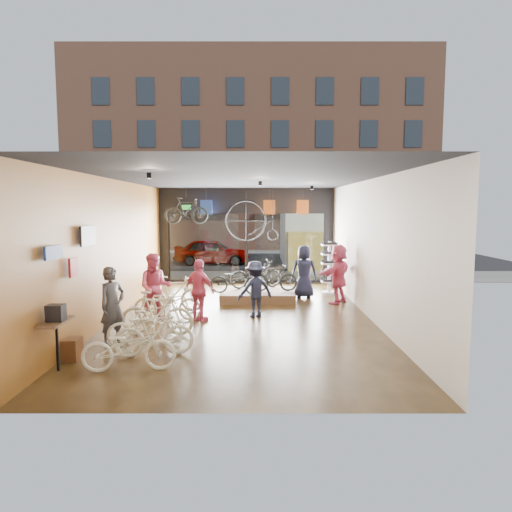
{
  "coord_description": "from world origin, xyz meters",
  "views": [
    {
      "loc": [
        0.39,
        -12.44,
        3.01
      ],
      "look_at": [
        0.39,
        1.4,
        1.56
      ],
      "focal_mm": 32.0,
      "sensor_mm": 36.0,
      "label": 1
    }
  ],
  "objects_px": {
    "display_bike_right": "(256,274)",
    "customer_5": "(338,274)",
    "hung_bike": "(186,211)",
    "customer_4": "(304,272)",
    "floor_bike_1": "(154,333)",
    "floor_bike_5": "(173,294)",
    "display_platform": "(257,295)",
    "display_bike_mid": "(274,278)",
    "box_truck": "(306,240)",
    "customer_2": "(199,290)",
    "floor_bike_4": "(168,303)",
    "sunglasses_rack": "(329,268)",
    "floor_bike_2": "(145,327)",
    "floor_bike_0": "(129,347)",
    "customer_0": "(112,306)",
    "customer_1": "(155,287)",
    "floor_bike_3": "(157,313)",
    "street_car": "(212,252)",
    "customer_3": "(255,289)",
    "display_bike_left": "(236,280)",
    "penny_farthing": "(254,222)"
  },
  "relations": [
    {
      "from": "customer_1",
      "to": "customer_4",
      "type": "distance_m",
      "value": 5.32
    },
    {
      "from": "floor_bike_2",
      "to": "customer_2",
      "type": "height_order",
      "value": "customer_2"
    },
    {
      "from": "floor_bike_5",
      "to": "customer_5",
      "type": "xyz_separation_m",
      "value": [
        5.01,
        1.33,
        0.41
      ]
    },
    {
      "from": "customer_2",
      "to": "sunglasses_rack",
      "type": "relative_size",
      "value": 0.9
    },
    {
      "from": "display_platform",
      "to": "sunglasses_rack",
      "type": "bearing_deg",
      "value": 20.44
    },
    {
      "from": "customer_1",
      "to": "hung_bike",
      "type": "distance_m",
      "value": 5.03
    },
    {
      "from": "floor_bike_0",
      "to": "display_bike_right",
      "type": "relative_size",
      "value": 0.95
    },
    {
      "from": "floor_bike_1",
      "to": "sunglasses_rack",
      "type": "xyz_separation_m",
      "value": [
        4.65,
        6.74,
        0.45
      ]
    },
    {
      "from": "street_car",
      "to": "floor_bike_4",
      "type": "relative_size",
      "value": 2.2
    },
    {
      "from": "display_platform",
      "to": "display_bike_right",
      "type": "xyz_separation_m",
      "value": [
        -0.05,
        0.53,
        0.62
      ]
    },
    {
      "from": "customer_0",
      "to": "customer_3",
      "type": "height_order",
      "value": "customer_0"
    },
    {
      "from": "customer_1",
      "to": "sunglasses_rack",
      "type": "bearing_deg",
      "value": 27.11
    },
    {
      "from": "floor_bike_4",
      "to": "penny_farthing",
      "type": "distance_m",
      "value": 5.78
    },
    {
      "from": "display_bike_left",
      "to": "customer_0",
      "type": "xyz_separation_m",
      "value": [
        -2.52,
        -4.44,
        0.13
      ]
    },
    {
      "from": "floor_bike_5",
      "to": "sunglasses_rack",
      "type": "relative_size",
      "value": 0.96
    },
    {
      "from": "box_truck",
      "to": "customer_5",
      "type": "height_order",
      "value": "box_truck"
    },
    {
      "from": "customer_2",
      "to": "customer_3",
      "type": "distance_m",
      "value": 1.56
    },
    {
      "from": "display_bike_right",
      "to": "penny_farthing",
      "type": "xyz_separation_m",
      "value": [
        -0.06,
        1.57,
        1.73
      ]
    },
    {
      "from": "hung_bike",
      "to": "floor_bike_3",
      "type": "bearing_deg",
      "value": 176.45
    },
    {
      "from": "floor_bike_0",
      "to": "floor_bike_2",
      "type": "distance_m",
      "value": 1.57
    },
    {
      "from": "floor_bike_5",
      "to": "floor_bike_3",
      "type": "bearing_deg",
      "value": 170.06
    },
    {
      "from": "floor_bike_5",
      "to": "sunglasses_rack",
      "type": "height_order",
      "value": "sunglasses_rack"
    },
    {
      "from": "floor_bike_4",
      "to": "floor_bike_5",
      "type": "bearing_deg",
      "value": 3.85
    },
    {
      "from": "floor_bike_5",
      "to": "customer_5",
      "type": "bearing_deg",
      "value": -86.01
    },
    {
      "from": "display_bike_left",
      "to": "customer_0",
      "type": "relative_size",
      "value": 0.96
    },
    {
      "from": "floor_bike_1",
      "to": "customer_5",
      "type": "xyz_separation_m",
      "value": [
        4.7,
        5.28,
        0.46
      ]
    },
    {
      "from": "customer_1",
      "to": "penny_farthing",
      "type": "bearing_deg",
      "value": 53.39
    },
    {
      "from": "hung_bike",
      "to": "customer_4",
      "type": "bearing_deg",
      "value": -115.1
    },
    {
      "from": "display_bike_mid",
      "to": "display_bike_right",
      "type": "relative_size",
      "value": 0.84
    },
    {
      "from": "floor_bike_1",
      "to": "customer_5",
      "type": "relative_size",
      "value": 0.86
    },
    {
      "from": "floor_bike_1",
      "to": "display_platform",
      "type": "xyz_separation_m",
      "value": [
        2.13,
        5.8,
        -0.34
      ]
    },
    {
      "from": "display_bike_mid",
      "to": "display_bike_left",
      "type": "bearing_deg",
      "value": 105.22
    },
    {
      "from": "box_truck",
      "to": "floor_bike_0",
      "type": "bearing_deg",
      "value": -107.97
    },
    {
      "from": "floor_bike_3",
      "to": "floor_bike_1",
      "type": "bearing_deg",
      "value": -165.0
    },
    {
      "from": "customer_0",
      "to": "customer_1",
      "type": "relative_size",
      "value": 0.96
    },
    {
      "from": "floor_bike_4",
      "to": "sunglasses_rack",
      "type": "xyz_separation_m",
      "value": [
        4.94,
        3.73,
        0.45
      ]
    },
    {
      "from": "box_truck",
      "to": "customer_2",
      "type": "distance_m",
      "value": 12.18
    },
    {
      "from": "box_truck",
      "to": "customer_2",
      "type": "relative_size",
      "value": 4.15
    },
    {
      "from": "floor_bike_1",
      "to": "floor_bike_5",
      "type": "height_order",
      "value": "floor_bike_5"
    },
    {
      "from": "display_bike_right",
      "to": "customer_5",
      "type": "distance_m",
      "value": 2.82
    },
    {
      "from": "display_platform",
      "to": "customer_3",
      "type": "height_order",
      "value": "customer_3"
    },
    {
      "from": "sunglasses_rack",
      "to": "customer_2",
      "type": "bearing_deg",
      "value": -131.43
    },
    {
      "from": "box_truck",
      "to": "display_bike_right",
      "type": "distance_m",
      "value": 8.48
    },
    {
      "from": "customer_1",
      "to": "customer_3",
      "type": "height_order",
      "value": "customer_1"
    },
    {
      "from": "hung_bike",
      "to": "floor_bike_2",
      "type": "bearing_deg",
      "value": 175.53
    },
    {
      "from": "display_bike_right",
      "to": "customer_5",
      "type": "bearing_deg",
      "value": -128.92
    },
    {
      "from": "display_bike_left",
      "to": "hung_bike",
      "type": "distance_m",
      "value": 3.73
    },
    {
      "from": "floor_bike_5",
      "to": "customer_1",
      "type": "height_order",
      "value": "customer_1"
    },
    {
      "from": "box_truck",
      "to": "floor_bike_2",
      "type": "distance_m",
      "value": 14.58
    },
    {
      "from": "floor_bike_5",
      "to": "display_bike_mid",
      "type": "bearing_deg",
      "value": -71.28
    }
  ]
}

